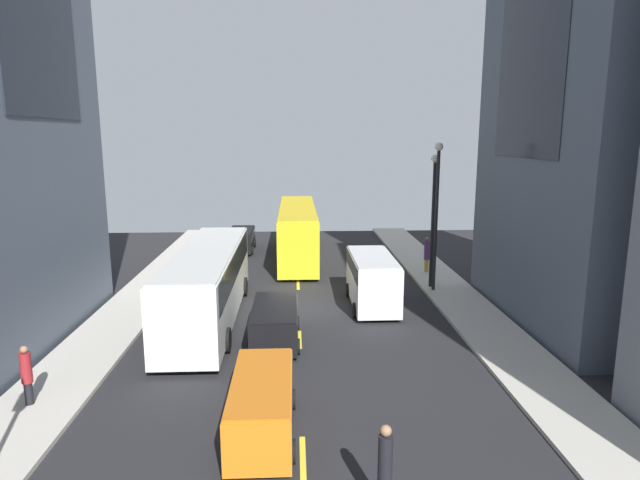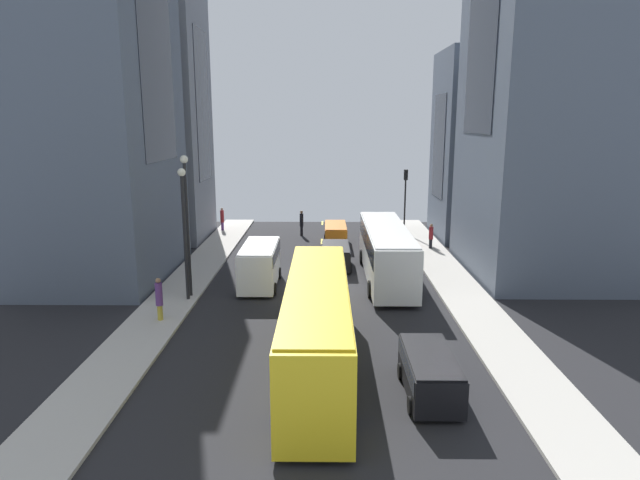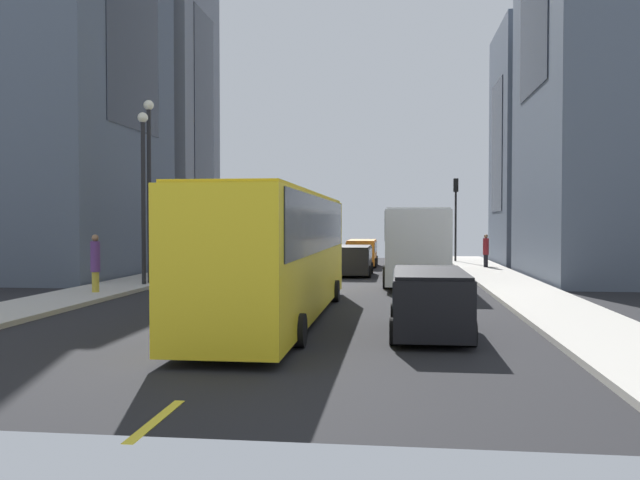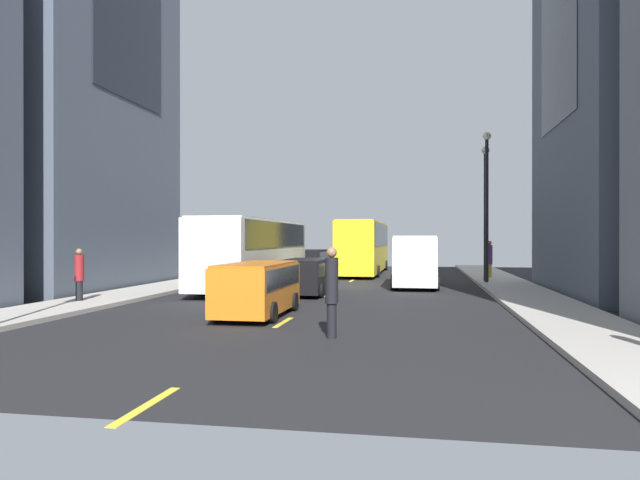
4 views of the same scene
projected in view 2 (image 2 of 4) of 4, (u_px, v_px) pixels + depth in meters
The scene contains 24 objects.
ground_plane at pixel (320, 286), 33.60m from camera, with size 43.34×43.34×0.00m, color black.
sidewalk_west at pixel (456, 285), 33.50m from camera, with size 2.82×44.00×0.15m, color #B2ADA3.
sidewalk_east at pixel (186, 284), 33.66m from camera, with size 2.82×44.00×0.15m, color #B2ADA3.
lane_stripe_0 at pixel (322, 223), 54.11m from camera, with size 0.16×2.00×0.01m, color yellow.
lane_stripe_1 at pixel (322, 241), 45.91m from camera, with size 0.16×2.00×0.01m, color yellow.
lane_stripe_2 at pixel (321, 268), 37.70m from camera, with size 0.16×2.00×0.01m, color yellow.
lane_stripe_3 at pixel (320, 309), 29.49m from camera, with size 0.16×2.00×0.01m, color yellow.
lane_stripe_4 at pixel (317, 381), 21.29m from camera, with size 0.16×2.00×0.01m, color yellow.
building_west_0 at pixel (497, 146), 46.23m from camera, with size 9.87×8.01×15.54m.
building_east_0 at pixel (142, 106), 45.23m from camera, with size 10.06×8.06×22.11m.
building_east_1 at pixel (87, 5), 32.34m from camera, with size 7.85×11.83×33.12m.
city_bus_white at pixel (386, 248), 34.68m from camera, with size 2.80×12.26×3.35m.
streetcar_yellow at pixel (317, 318), 22.13m from camera, with size 2.70×13.52×3.59m.
delivery_van_white at pixel (260, 262), 33.18m from camera, with size 2.25×5.38×2.58m.
car_orange_0 at pixel (336, 233), 44.47m from camera, with size 1.88×4.57×1.68m.
car_black_1 at pixel (430, 371), 20.07m from camera, with size 1.93×4.26×1.60m.
car_black_2 at pixel (336, 254), 37.65m from camera, with size 2.03×4.33×1.54m.
pedestrian_waiting_curb at pixel (431, 235), 42.61m from camera, with size 0.34×0.34×1.93m.
pedestrian_crossing_mid at pixel (222, 218), 49.69m from camera, with size 0.33×0.33×2.04m.
pedestrian_walking_far at pixel (159, 298), 27.22m from camera, with size 0.35×0.35×2.17m.
pedestrian_crossing_near at pixel (302, 222), 47.92m from camera, with size 0.32×0.32×2.23m.
traffic_light_near_corner at pixel (405, 189), 47.79m from camera, with size 0.32×0.44×5.60m.
streetlamp_near at pixel (184, 221), 29.73m from camera, with size 0.44×0.44×7.27m.
streetlamp_far at pixel (187, 213), 30.30m from camera, with size 0.44×0.44×7.91m.
Camera 2 is at (-0.30, 32.23, 9.90)m, focal length 30.87 mm.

